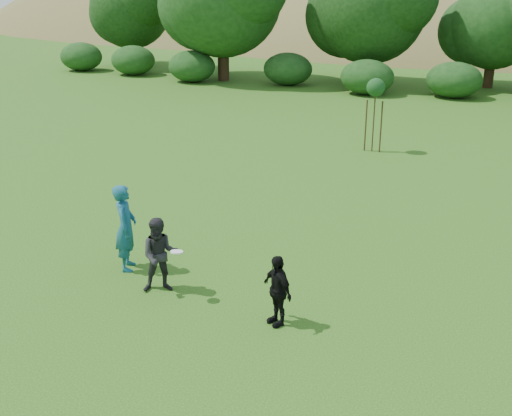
{
  "coord_description": "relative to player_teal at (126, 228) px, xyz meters",
  "views": [
    {
      "loc": [
        6.06,
        -10.61,
        6.57
      ],
      "look_at": [
        0.0,
        3.0,
        1.1
      ],
      "focal_mm": 45.0,
      "sensor_mm": 36.0,
      "label": 1
    }
  ],
  "objects": [
    {
      "name": "ground",
      "position": [
        2.3,
        -0.74,
        -1.03
      ],
      "size": [
        120.0,
        120.0,
        0.0
      ],
      "primitive_type": "plane",
      "color": "#19470C",
      "rests_on": "ground"
    },
    {
      "name": "player_teal",
      "position": [
        0.0,
        0.0,
        0.0
      ],
      "size": [
        0.78,
        0.9,
        2.07
      ],
      "primitive_type": "imported",
      "rotation": [
        0.0,
        0.0,
        2.03
      ],
      "color": "#17546A",
      "rests_on": "ground"
    },
    {
      "name": "player_grey",
      "position": [
        1.33,
        -0.65,
        -0.19
      ],
      "size": [
        1.03,
        0.97,
        1.69
      ],
      "primitive_type": "imported",
      "rotation": [
        0.0,
        0.0,
        0.55
      ],
      "color": "#252427",
      "rests_on": "ground"
    },
    {
      "name": "player_black",
      "position": [
        4.18,
        -0.93,
        -0.3
      ],
      "size": [
        0.92,
        0.78,
        1.47
      ],
      "primitive_type": "imported",
      "rotation": [
        0.0,
        0.0,
        -0.59
      ],
      "color": "black",
      "rests_on": "ground"
    },
    {
      "name": "frisbee",
      "position": [
        1.87,
        -0.84,
        0.07
      ],
      "size": [
        0.27,
        0.27,
        0.05
      ],
      "color": "white",
      "rests_on": "ground"
    },
    {
      "name": "sapling",
      "position": [
        2.6,
        12.76,
        1.39
      ],
      "size": [
        0.7,
        0.7,
        2.85
      ],
      "color": "#392A16",
      "rests_on": "ground"
    },
    {
      "name": "hillside",
      "position": [
        1.74,
        67.72,
        -13.0
      ],
      "size": [
        150.0,
        72.0,
        52.0
      ],
      "color": "olive",
      "rests_on": "ground"
    },
    {
      "name": "tree_row",
      "position": [
        5.53,
        27.95,
        3.84
      ],
      "size": [
        53.92,
        10.38,
        9.62
      ],
      "color": "#3A2616",
      "rests_on": "ground"
    }
  ]
}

